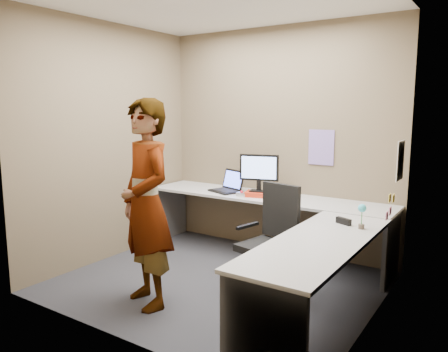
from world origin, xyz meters
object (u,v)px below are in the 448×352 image
Objects in this scene: desk at (275,224)px; person at (146,204)px; monitor at (259,170)px; office_chair at (270,250)px.

desk is 1.35m from person.
desk is at bearing -62.96° from monitor.
person is (-0.79, -0.83, 0.50)m from office_chair.
person is (-0.69, -1.12, 0.33)m from desk.
desk is at bearing 81.15° from person.
person is (-0.21, -1.64, -0.12)m from monitor.
monitor is at bearing 132.53° from desk.
office_chair is 1.25m from person.
monitor is 0.44× the size of office_chair.
desk is 0.85m from monitor.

